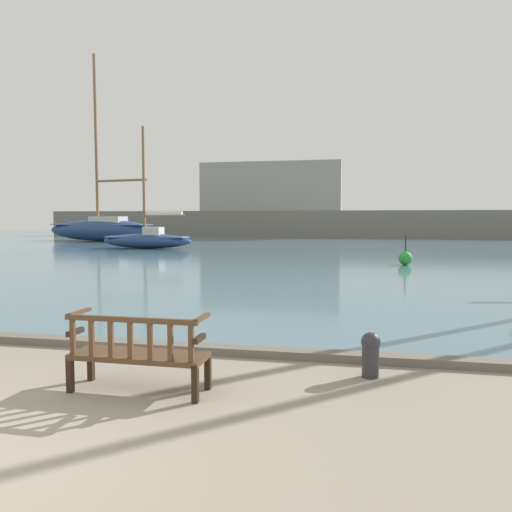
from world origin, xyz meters
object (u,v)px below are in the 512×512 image
object	(u,v)px
mooring_bollard	(371,352)
channel_buoy	(405,258)
park_bench	(138,352)
sailboat_outer_starboard	(148,239)
sailboat_nearest_port	(101,228)

from	to	relation	value
mooring_bollard	channel_buoy	world-z (taller)	channel_buoy
park_bench	channel_buoy	size ratio (longest dim) A/B	1.27
sailboat_outer_starboard	mooring_bollard	size ratio (longest dim) A/B	13.39
sailboat_nearest_port	channel_buoy	size ratio (longest dim) A/B	12.36
mooring_bollard	channel_buoy	xyz separation A→B (m)	(1.75, 15.11, 0.05)
sailboat_nearest_port	mooring_bollard	bearing A→B (deg)	-56.35
sailboat_nearest_port	park_bench	bearing A→B (deg)	-60.52
sailboat_nearest_port	channel_buoy	distance (m)	29.42
sailboat_outer_starboard	sailboat_nearest_port	size ratio (longest dim) A/B	0.50
sailboat_outer_starboard	sailboat_nearest_port	distance (m)	12.24
sailboat_outer_starboard	channel_buoy	size ratio (longest dim) A/B	6.14
park_bench	channel_buoy	world-z (taller)	channel_buoy
park_bench	channel_buoy	distance (m)	16.79
sailboat_outer_starboard	mooring_bollard	xyz separation A→B (m)	(13.54, -23.71, -0.38)
channel_buoy	sailboat_nearest_port	bearing A→B (deg)	143.16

